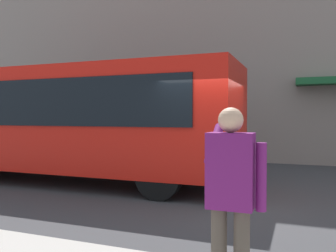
# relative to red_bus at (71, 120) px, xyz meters

# --- Properties ---
(ground_plane) EXTENTS (60.00, 60.00, 0.00)m
(ground_plane) POSITION_rel_red_bus_xyz_m (-4.34, 0.60, -1.68)
(ground_plane) COLOR #38383A
(building_facade_far) EXTENTS (28.00, 1.55, 12.00)m
(building_facade_far) POSITION_rel_red_bus_xyz_m (-4.35, -6.20, 4.30)
(building_facade_far) COLOR gray
(building_facade_far) RESTS_ON ground_plane
(red_bus) EXTENTS (9.05, 2.54, 3.08)m
(red_bus) POSITION_rel_red_bus_xyz_m (0.00, 0.00, 0.00)
(red_bus) COLOR red
(red_bus) RESTS_ON ground_plane
(pedestrian_photographer) EXTENTS (0.53, 0.52, 1.70)m
(pedestrian_photographer) POSITION_rel_red_bus_xyz_m (-5.26, 4.85, -0.54)
(pedestrian_photographer) COLOR #4C4238
(pedestrian_photographer) RESTS_ON sidewalk_curb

